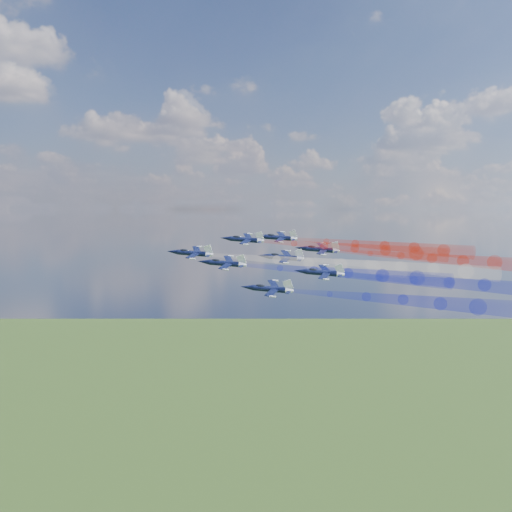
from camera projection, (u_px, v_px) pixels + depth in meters
jet_lead at (192, 253)px, 160.37m from camera, size 16.38×16.03×6.78m
trail_lead at (309, 262)px, 158.07m from camera, size 42.98×33.96×8.76m
jet_inner_left at (224, 263)px, 152.07m from camera, size 16.38×16.03×6.78m
trail_inner_left at (348, 273)px, 149.76m from camera, size 42.98×33.96×8.76m
jet_inner_right at (244, 240)px, 170.16m from camera, size 16.38×16.03×6.78m
trail_inner_right at (355, 248)px, 167.85m from camera, size 42.98×33.96×8.76m
jet_outer_left at (269, 289)px, 141.60m from camera, size 16.38×16.03×6.78m
trail_outer_left at (403, 300)px, 139.29m from camera, size 42.98×33.96×8.76m
jet_center_third at (283, 257)px, 160.89m from camera, size 16.38×16.03×6.78m
trail_center_third at (401, 267)px, 158.58m from camera, size 42.98×33.96×8.76m
jet_outer_right at (278, 238)px, 177.53m from camera, size 16.38×16.03×6.78m
trail_outer_right at (385, 246)px, 175.22m from camera, size 42.98×33.96×8.76m
jet_rear_left at (322, 273)px, 149.26m from camera, size 16.38×16.03×6.78m
trail_rear_left at (449, 283)px, 146.95m from camera, size 42.98×33.96×8.76m
jet_rear_right at (319, 249)px, 168.83m from camera, size 16.38×16.03×6.78m
trail_rear_right at (432, 258)px, 166.53m from camera, size 42.98×33.96×8.76m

